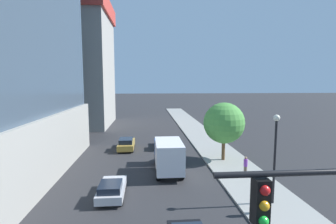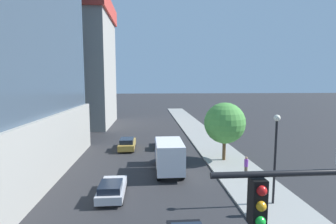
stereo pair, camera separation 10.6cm
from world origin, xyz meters
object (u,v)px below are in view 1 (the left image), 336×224
(car_silver, at_px, (112,189))
(box_truck, at_px, (168,154))
(pedestrian_purple_shirt, at_px, (246,166))
(pedestrian_red_shirt, at_px, (258,201))
(car_gold, at_px, (126,144))
(car_green, at_px, (162,142))
(street_lamp, at_px, (275,146))
(street_tree, at_px, (224,123))
(construction_building, at_px, (72,58))

(car_silver, bearing_deg, box_truck, 47.93)
(car_silver, height_order, pedestrian_purple_shirt, pedestrian_purple_shirt)
(car_silver, height_order, pedestrian_red_shirt, pedestrian_red_shirt)
(car_gold, bearing_deg, car_green, 6.19)
(pedestrian_purple_shirt, distance_m, pedestrian_red_shirt, 6.73)
(pedestrian_purple_shirt, bearing_deg, street_lamp, -91.18)
(street_tree, height_order, car_silver, street_tree)
(car_green, xyz_separation_m, car_silver, (-4.60, -14.23, -0.01))
(street_lamp, distance_m, car_silver, 11.97)
(box_truck, distance_m, pedestrian_red_shirt, 9.82)
(car_green, bearing_deg, box_truck, -90.00)
(box_truck, xyz_separation_m, pedestrian_purple_shirt, (6.79, -1.88, -0.71))
(car_green, xyz_separation_m, pedestrian_purple_shirt, (6.79, -11.02, 0.35))
(car_gold, relative_size, pedestrian_red_shirt, 2.84)
(street_tree, bearing_deg, car_gold, 152.36)
(street_lamp, bearing_deg, car_silver, 169.86)
(car_silver, relative_size, pedestrian_purple_shirt, 2.34)
(street_tree, height_order, car_green, street_tree)
(street_lamp, distance_m, street_tree, 10.09)
(car_silver, relative_size, box_truck, 0.63)
(construction_building, height_order, street_tree, construction_building)
(car_gold, distance_m, pedestrian_red_shirt, 19.58)
(construction_building, bearing_deg, pedestrian_purple_shirt, -52.64)
(car_gold, height_order, pedestrian_purple_shirt, pedestrian_purple_shirt)
(street_tree, relative_size, box_truck, 0.95)
(pedestrian_purple_shirt, bearing_deg, car_gold, 137.26)
(street_lamp, xyz_separation_m, pedestrian_red_shirt, (-1.61, -1.27, -3.17))
(street_tree, height_order, box_truck, street_tree)
(car_silver, distance_m, pedestrian_red_shirt, 10.21)
(street_lamp, height_order, car_gold, street_lamp)
(car_green, distance_m, box_truck, 9.20)
(construction_building, height_order, pedestrian_red_shirt, construction_building)
(street_tree, height_order, pedestrian_red_shirt, street_tree)
(car_silver, distance_m, box_truck, 6.95)
(street_tree, distance_m, car_gold, 12.69)
(street_tree, xyz_separation_m, car_green, (-6.23, 6.17, -3.47))
(street_tree, distance_m, car_silver, 13.94)
(car_green, height_order, car_silver, car_green)
(street_lamp, bearing_deg, car_gold, 125.60)
(construction_building, xyz_separation_m, pedestrian_red_shirt, (21.32, -36.68, -12.30))
(construction_building, xyz_separation_m, car_green, (16.25, -19.15, -12.59))
(street_tree, xyz_separation_m, car_silver, (-10.83, -8.06, -3.48))
(pedestrian_red_shirt, bearing_deg, car_gold, 119.58)
(street_lamp, distance_m, pedestrian_purple_shirt, 6.09)
(street_lamp, bearing_deg, box_truck, 133.21)
(street_lamp, xyz_separation_m, box_truck, (-6.68, 7.11, -2.40))
(street_lamp, height_order, car_silver, street_lamp)
(construction_building, distance_m, car_green, 28.10)
(construction_building, relative_size, pedestrian_red_shirt, 18.82)
(construction_building, height_order, box_truck, construction_building)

